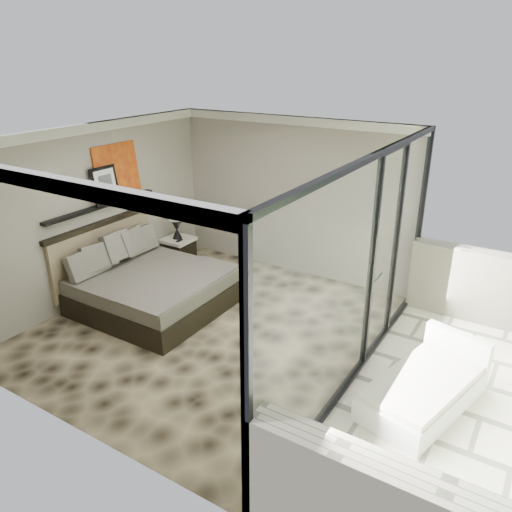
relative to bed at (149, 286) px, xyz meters
The scene contains 13 objects.
floor 1.29m from the bed, ahead, with size 5.00×5.00×0.00m, color black.
ceiling 2.74m from the bed, ahead, with size 4.50×5.00×0.02m, color silver.
back_wall 2.94m from the bed, 63.18° to the left, with size 4.50×0.02×2.80m, color gray.
left_wall 1.45m from the bed, behind, with size 0.02×5.00×2.80m, color gray.
glass_wall 3.64m from the bed, ahead, with size 0.08×5.00×2.80m, color white.
terrace_slab 5.01m from the bed, ahead, with size 3.00×5.00×0.12m, color beige.
picture_ledge 1.49m from the bed, behind, with size 0.12×2.20×0.05m, color black.
bed is the anchor object (origin of this frame).
nightstand 1.72m from the bed, 114.37° to the left, with size 0.53×0.53×0.53m, color black.
table_lamp 1.81m from the bed, 114.77° to the left, with size 0.33×0.33×0.60m.
abstract_canvas 1.94m from the bed, 153.89° to the left, with size 0.04×0.90×0.90m, color red.
framed_print 1.73m from the bed, behind, with size 0.03×0.50×0.60m, color black.
lounger 4.38m from the bed, ahead, with size 1.20×1.79×0.64m.
Camera 1 is at (3.98, -5.11, 3.80)m, focal length 35.00 mm.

